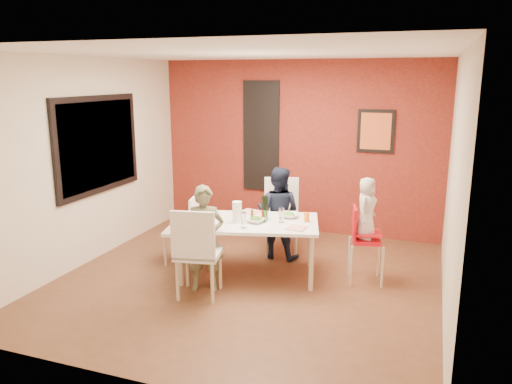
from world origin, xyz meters
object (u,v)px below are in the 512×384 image
(dining_table, at_px, (248,226))
(chair_left, at_px, (187,226))
(chair_near, at_px, (196,249))
(child_far, at_px, (278,213))
(high_chair, at_px, (363,237))
(child_near, at_px, (205,239))
(chair_far, at_px, (281,211))
(paper_towel_roll, at_px, (237,212))
(wine_bottle, at_px, (265,208))
(toddler, at_px, (366,208))

(dining_table, height_order, chair_left, chair_left)
(chair_near, bearing_deg, child_far, -117.70)
(chair_left, height_order, high_chair, high_chair)
(dining_table, distance_m, child_near, 0.66)
(chair_far, bearing_deg, dining_table, -114.49)
(dining_table, bearing_deg, chair_near, -110.59)
(dining_table, relative_size, child_far, 1.48)
(high_chair, height_order, child_near, child_near)
(child_near, bearing_deg, dining_table, 42.11)
(paper_towel_roll, bearing_deg, chair_near, -104.93)
(high_chair, bearing_deg, chair_near, 111.03)
(chair_near, xyz_separation_m, wine_bottle, (0.47, 0.96, 0.27))
(chair_near, xyz_separation_m, child_far, (0.46, 1.56, 0.05))
(chair_far, xyz_separation_m, child_near, (-0.45, -1.56, 0.04))
(child_near, relative_size, toddler, 1.68)
(chair_far, height_order, paper_towel_roll, chair_far)
(chair_far, bearing_deg, child_far, -101.01)
(chair_left, xyz_separation_m, wine_bottle, (1.09, 0.01, 0.35))
(high_chair, xyz_separation_m, child_far, (-1.21, 0.44, 0.08))
(child_far, height_order, toddler, toddler)
(child_far, bearing_deg, child_near, 73.18)
(chair_far, xyz_separation_m, child_far, (0.03, -0.25, 0.05))
(chair_far, distance_m, chair_left, 1.36)
(child_far, bearing_deg, dining_table, 81.70)
(wine_bottle, height_order, paper_towel_roll, wine_bottle)
(high_chair, relative_size, wine_bottle, 3.16)
(dining_table, height_order, child_far, child_far)
(chair_far, height_order, child_far, child_far)
(chair_far, height_order, child_near, child_near)
(child_near, xyz_separation_m, toddler, (1.71, 0.88, 0.30))
(dining_table, bearing_deg, wine_bottle, 41.50)
(child_near, relative_size, paper_towel_roll, 4.82)
(dining_table, xyz_separation_m, child_far, (0.15, 0.74, -0.01))
(dining_table, height_order, wine_bottle, wine_bottle)
(wine_bottle, bearing_deg, high_chair, 7.48)
(chair_far, bearing_deg, child_near, -123.49)
(chair_left, bearing_deg, child_near, 27.70)
(chair_left, distance_m, paper_towel_roll, 0.91)
(child_far, distance_m, toddler, 1.34)
(high_chair, height_order, child_far, child_far)
(chair_left, xyz_separation_m, paper_towel_roll, (0.82, -0.23, 0.33))
(child_near, distance_m, child_far, 1.39)
(chair_far, relative_size, high_chair, 1.13)
(chair_far, height_order, high_chair, chair_far)
(chair_far, xyz_separation_m, toddler, (1.26, -0.68, 0.33))
(chair_left, relative_size, child_near, 0.73)
(wine_bottle, bearing_deg, child_far, 90.91)
(toddler, distance_m, wine_bottle, 1.23)
(high_chair, relative_size, child_far, 0.73)
(chair_far, relative_size, toddler, 1.41)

